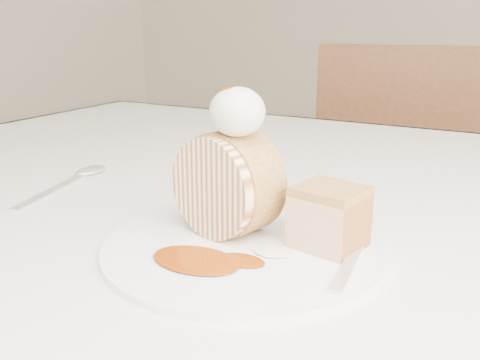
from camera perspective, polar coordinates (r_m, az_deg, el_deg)
The scene contains 10 objects.
table at distance 0.72m, azimuth 6.98°, elevation -7.21°, with size 1.40×0.90×0.75m.
chair_far at distance 1.51m, azimuth 16.47°, elevation -0.90°, with size 0.50×0.50×0.89m.
plate at distance 0.49m, azimuth 0.47°, elevation -7.04°, with size 0.26×0.26×0.01m, color white.
roulade_slice at distance 0.50m, azimuth -1.39°, elevation -0.42°, with size 0.10×0.10×0.05m, color #FADFAE.
cake_chunk at distance 0.48m, azimuth 9.46°, elevation -4.33°, with size 0.06×0.05×0.05m, color #B18643.
whipped_cream at distance 0.47m, azimuth -0.29°, elevation 7.29°, with size 0.05×0.05×0.04m, color silver.
caramel_drizzle at distance 0.47m, azimuth -0.70°, elevation 10.30°, with size 0.02×0.02×0.01m, color #7B2D05.
caramel_pool at distance 0.45m, azimuth -4.73°, elevation -8.46°, with size 0.08×0.05×0.00m, color #7B2D05, non-canonical shape.
fork at distance 0.45m, azimuth 11.65°, elevation -8.64°, with size 0.02×0.15×0.00m, color silver.
spoon at distance 0.68m, azimuth -19.46°, elevation -1.20°, with size 0.03×0.17×0.00m, color silver.
Camera 1 is at (0.24, -0.41, 0.95)m, focal length 40.00 mm.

